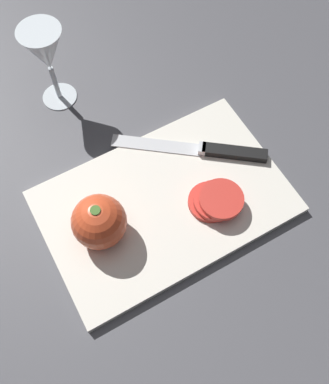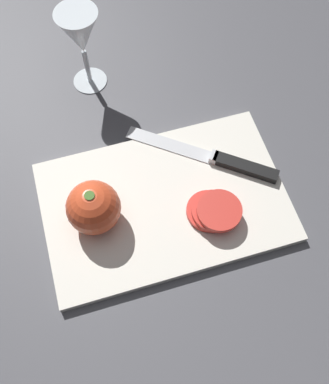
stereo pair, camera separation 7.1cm
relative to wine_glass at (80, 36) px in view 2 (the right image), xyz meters
name	(u,v)px [view 2 (the right image)]	position (x,y,z in m)	size (l,w,h in m)	color
ground_plane	(172,207)	(0.07, -0.30, -0.12)	(3.00, 3.00, 0.00)	#4C4C51
cutting_board	(164,202)	(0.06, -0.29, -0.11)	(0.40, 0.26, 0.01)	silver
wine_glass	(80,36)	(0.00, 0.00, 0.00)	(0.07, 0.07, 0.16)	silver
whole_tomato	(94,208)	(-0.05, -0.29, -0.06)	(0.08, 0.08, 0.09)	#DB4C28
knife	(229,162)	(0.19, -0.26, -0.09)	(0.23, 0.18, 0.01)	silver
tomato_slice_stack_near	(214,211)	(0.13, -0.34, -0.09)	(0.08, 0.08, 0.03)	red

